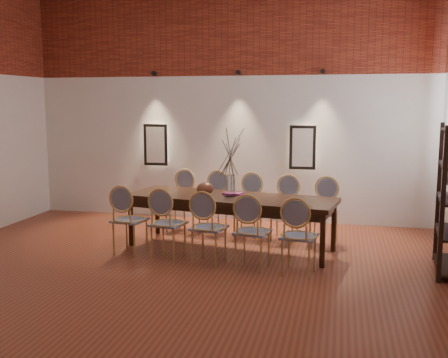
% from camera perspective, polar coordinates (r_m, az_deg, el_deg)
% --- Properties ---
extents(floor, '(7.00, 7.00, 0.02)m').
position_cam_1_polar(floor, '(6.10, -6.72, -11.45)').
color(floor, brown).
rests_on(floor, ground).
extents(wall_back, '(7.00, 0.10, 4.00)m').
position_cam_1_polar(wall_back, '(9.16, 0.49, 8.03)').
color(wall_back, silver).
rests_on(wall_back, ground).
extents(brick_band_back, '(7.00, 0.02, 1.50)m').
position_cam_1_polar(brick_band_back, '(9.17, 0.40, 15.86)').
color(brick_band_back, maroon).
rests_on(brick_band_back, ground).
extents(niche_left, '(0.36, 0.06, 0.66)m').
position_cam_1_polar(niche_left, '(9.46, -7.39, 3.73)').
color(niche_left, '#FFEAC6').
rests_on(niche_left, wall_back).
extents(niche_right, '(0.36, 0.06, 0.66)m').
position_cam_1_polar(niche_right, '(8.91, 8.56, 3.42)').
color(niche_right, '#FFEAC6').
rests_on(niche_right, wall_back).
extents(spot_fixture_left, '(0.08, 0.10, 0.08)m').
position_cam_1_polar(spot_fixture_left, '(9.41, -7.60, 11.32)').
color(spot_fixture_left, black).
rests_on(spot_fixture_left, wall_back).
extents(spot_fixture_mid, '(0.08, 0.10, 0.08)m').
position_cam_1_polar(spot_fixture_mid, '(9.01, 1.58, 11.52)').
color(spot_fixture_mid, black).
rests_on(spot_fixture_mid, wall_back).
extents(spot_fixture_right, '(0.08, 0.10, 0.08)m').
position_cam_1_polar(spot_fixture_right, '(8.85, 10.70, 11.44)').
color(spot_fixture_right, black).
rests_on(spot_fixture_right, wall_back).
extents(dining_table, '(3.04, 1.40, 0.75)m').
position_cam_1_polar(dining_table, '(7.40, 0.68, -4.74)').
color(dining_table, black).
rests_on(dining_table, floor).
extents(chair_near_a, '(0.50, 0.50, 0.94)m').
position_cam_1_polar(chair_near_a, '(7.23, -10.21, -4.40)').
color(chair_near_a, tan).
rests_on(chair_near_a, floor).
extents(chair_near_b, '(0.50, 0.50, 0.94)m').
position_cam_1_polar(chair_near_b, '(6.95, -6.10, -4.84)').
color(chair_near_b, tan).
rests_on(chair_near_b, floor).
extents(chair_near_c, '(0.50, 0.50, 0.94)m').
position_cam_1_polar(chair_near_c, '(6.70, -1.65, -5.29)').
color(chair_near_c, tan).
rests_on(chair_near_c, floor).
extents(chair_near_d, '(0.50, 0.50, 0.94)m').
position_cam_1_polar(chair_near_d, '(6.49, 3.12, -5.74)').
color(chair_near_d, tan).
rests_on(chair_near_d, floor).
extents(chair_near_e, '(0.50, 0.50, 0.94)m').
position_cam_1_polar(chair_near_e, '(6.34, 8.16, -6.17)').
color(chair_near_e, tan).
rests_on(chair_near_e, floor).
extents(chair_far_a, '(0.50, 0.50, 0.94)m').
position_cam_1_polar(chair_far_a, '(8.51, -4.85, -2.38)').
color(chair_far_a, tan).
rests_on(chair_far_a, floor).
extents(chair_far_b, '(0.50, 0.50, 0.94)m').
position_cam_1_polar(chair_far_b, '(8.27, -1.22, -2.67)').
color(chair_far_b, tan).
rests_on(chair_far_b, floor).
extents(chair_far_c, '(0.50, 0.50, 0.94)m').
position_cam_1_polar(chair_far_c, '(8.06, 2.61, -2.96)').
color(chair_far_c, tan).
rests_on(chair_far_c, floor).
extents(chair_far_d, '(0.50, 0.50, 0.94)m').
position_cam_1_polar(chair_far_d, '(7.90, 6.63, -3.25)').
color(chair_far_d, tan).
rests_on(chair_far_d, floor).
extents(chair_far_e, '(0.50, 0.50, 0.94)m').
position_cam_1_polar(chair_far_e, '(7.77, 10.80, -3.54)').
color(chair_far_e, tan).
rests_on(chair_far_e, floor).
extents(vase, '(0.14, 0.14, 0.30)m').
position_cam_1_polar(vase, '(7.30, 0.66, -0.72)').
color(vase, silver).
rests_on(vase, dining_table).
extents(dried_branches, '(0.50, 0.50, 0.70)m').
position_cam_1_polar(dried_branches, '(7.24, 0.67, 2.80)').
color(dried_branches, '#48372C').
rests_on(dried_branches, vase).
extents(bowl, '(0.24, 0.24, 0.18)m').
position_cam_1_polar(bowl, '(7.40, -2.07, -1.07)').
color(bowl, brown).
rests_on(bowl, dining_table).
extents(book, '(0.29, 0.22, 0.03)m').
position_cam_1_polar(book, '(7.45, 0.99, -1.59)').
color(book, '#861D5C').
rests_on(book, dining_table).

